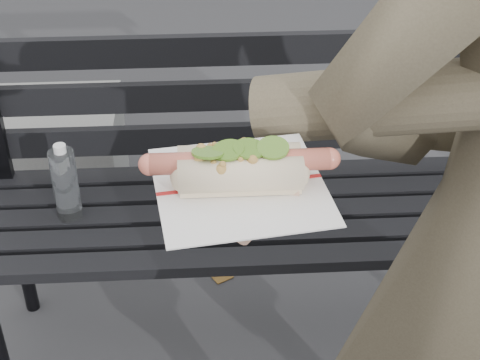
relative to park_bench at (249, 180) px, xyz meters
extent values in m
cylinder|color=black|center=(-0.66, 0.10, -0.30)|extent=(0.04, 0.04, 0.45)
cylinder|color=black|center=(0.68, 0.10, -0.30)|extent=(0.04, 0.04, 0.45)
cube|color=black|center=(0.01, -0.25, -0.06)|extent=(1.50, 0.07, 0.03)
cube|color=black|center=(0.01, -0.16, -0.06)|extent=(1.50, 0.07, 0.03)
cube|color=black|center=(0.01, -0.07, -0.06)|extent=(1.50, 0.07, 0.03)
cube|color=black|center=(0.01, 0.02, -0.06)|extent=(1.50, 0.07, 0.03)
cube|color=black|center=(0.01, 0.11, -0.06)|extent=(1.50, 0.07, 0.03)
cube|color=black|center=(0.01, 0.14, 0.05)|extent=(1.50, 0.02, 0.08)
cube|color=black|center=(0.01, 0.14, 0.18)|extent=(1.50, 0.02, 0.08)
cube|color=black|center=(0.01, 0.14, 0.31)|extent=(1.50, 0.02, 0.08)
cylinder|color=white|center=(-0.46, -0.07, 0.05)|extent=(0.06, 0.06, 0.19)
cylinder|color=white|center=(-0.46, -0.07, 0.16)|extent=(0.03, 0.03, 0.02)
cylinder|color=#494130|center=(0.19, -0.79, 0.67)|extent=(0.51, 0.23, 0.19)
cylinder|color=#D8A384|center=(-0.04, -0.88, 0.61)|extent=(0.09, 0.08, 0.07)
ellipsoid|color=#D8A384|center=(-0.08, -0.89, 0.60)|extent=(0.10, 0.11, 0.03)
cylinder|color=#D8A384|center=(-0.13, -0.92, 0.60)|extent=(0.05, 0.02, 0.02)
cylinder|color=#D8A384|center=(-0.13, -0.90, 0.60)|extent=(0.05, 0.02, 0.02)
cylinder|color=#D8A384|center=(-0.13, -0.88, 0.60)|extent=(0.05, 0.02, 0.02)
cylinder|color=#D8A384|center=(-0.13, -0.86, 0.60)|extent=(0.05, 0.02, 0.02)
cylinder|color=#D8A384|center=(-0.07, -0.94, 0.60)|extent=(0.04, 0.05, 0.02)
cube|color=white|center=(-0.08, -0.89, 0.62)|extent=(0.21, 0.21, 0.00)
cube|color=#B21E1E|center=(-0.08, -0.89, 0.62)|extent=(0.19, 0.03, 0.00)
cylinder|color=#D16550|center=(-0.08, -0.89, 0.65)|extent=(0.20, 0.02, 0.02)
sphere|color=#D16550|center=(-0.18, -0.89, 0.65)|extent=(0.03, 0.02, 0.02)
sphere|color=#D16550|center=(0.02, -0.89, 0.65)|extent=(0.03, 0.02, 0.02)
sphere|color=#9E6B2D|center=(-0.07, -0.87, 0.66)|extent=(0.01, 0.01, 0.01)
sphere|color=#9E6B2D|center=(-0.12, -0.89, 0.66)|extent=(0.01, 0.01, 0.01)
sphere|color=#9E6B2D|center=(-0.08, -0.90, 0.66)|extent=(0.01, 0.01, 0.01)
sphere|color=#9E6B2D|center=(-0.10, -0.88, 0.65)|extent=(0.01, 0.01, 0.01)
sphere|color=#9E6B2D|center=(-0.11, -0.87, 0.66)|extent=(0.01, 0.01, 0.01)
sphere|color=#9E6B2D|center=(-0.06, -0.87, 0.65)|extent=(0.01, 0.01, 0.01)
sphere|color=#9E6B2D|center=(-0.04, -0.88, 0.66)|extent=(0.01, 0.01, 0.01)
sphere|color=#9E6B2D|center=(-0.10, -0.91, 0.65)|extent=(0.01, 0.01, 0.01)
sphere|color=#9E6B2D|center=(-0.09, -0.89, 0.66)|extent=(0.01, 0.01, 0.01)
sphere|color=#9E6B2D|center=(-0.08, -0.87, 0.65)|extent=(0.01, 0.01, 0.01)
sphere|color=#9E6B2D|center=(-0.11, -0.89, 0.66)|extent=(0.01, 0.01, 0.01)
sphere|color=#9E6B2D|center=(-0.10, -0.87, 0.66)|extent=(0.01, 0.01, 0.01)
sphere|color=#9E6B2D|center=(-0.04, -0.88, 0.66)|extent=(0.01, 0.01, 0.01)
sphere|color=#9E6B2D|center=(-0.06, -0.90, 0.66)|extent=(0.01, 0.01, 0.01)
sphere|color=#9E6B2D|center=(-0.10, -0.90, 0.66)|extent=(0.01, 0.01, 0.01)
sphere|color=#9E6B2D|center=(-0.07, -0.90, 0.66)|extent=(0.01, 0.01, 0.01)
sphere|color=#9E6B2D|center=(-0.10, -0.91, 0.66)|extent=(0.01, 0.01, 0.01)
sphere|color=#9E6B2D|center=(-0.12, -0.88, 0.66)|extent=(0.01, 0.01, 0.01)
sphere|color=#9E6B2D|center=(-0.10, -0.87, 0.65)|extent=(0.01, 0.01, 0.01)
sphere|color=#9E6B2D|center=(-0.13, -0.91, 0.66)|extent=(0.01, 0.01, 0.01)
sphere|color=#9E6B2D|center=(-0.09, -0.90, 0.66)|extent=(0.01, 0.01, 0.01)
sphere|color=#9E6B2D|center=(-0.12, -0.90, 0.66)|extent=(0.01, 0.01, 0.01)
cylinder|color=#507E22|center=(-0.11, -0.89, 0.67)|extent=(0.04, 0.04, 0.01)
cylinder|color=#507E22|center=(-0.09, -0.89, 0.67)|extent=(0.04, 0.04, 0.01)
cylinder|color=#507E22|center=(-0.06, -0.89, 0.67)|extent=(0.04, 0.04, 0.01)
cylinder|color=#507E22|center=(-0.04, -0.89, 0.67)|extent=(0.04, 0.04, 0.01)
cube|color=brown|center=(-0.93, 1.00, -0.52)|extent=(0.05, 0.05, 0.00)
cube|color=brown|center=(0.58, 1.23, -0.52)|extent=(0.10, 0.10, 0.00)
cube|color=brown|center=(-0.07, 0.20, -0.52)|extent=(0.07, 0.07, 0.00)
camera|label=1|loc=(-0.11, -1.56, 1.10)|focal=55.00mm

